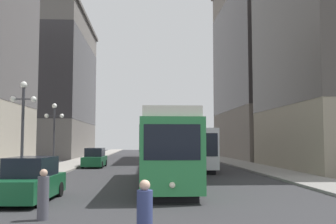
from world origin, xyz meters
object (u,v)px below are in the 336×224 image
at_px(lamp_post_left_near, 23,116).
at_px(lamp_post_left_far, 54,127).
at_px(pedestrian_crossing_far, 43,196).
at_px(transit_bus, 191,147).
at_px(streetcar, 164,148).
at_px(parked_car_left_near, 31,181).
at_px(pedestrian_crossing_near, 145,218).
at_px(parked_car_left_mid, 95,158).

xyz_separation_m(lamp_post_left_near, lamp_post_left_far, (0.00, 7.22, -0.30)).
bearing_deg(pedestrian_crossing_far, transit_bus, -107.70).
height_order(transit_bus, lamp_post_left_far, lamp_post_left_far).
bearing_deg(streetcar, parked_car_left_near, -135.94).
relative_size(transit_bus, pedestrian_crossing_near, 7.73).
distance_m(pedestrian_crossing_near, pedestrian_crossing_far, 4.92).
bearing_deg(pedestrian_crossing_near, transit_bus, 54.82).
height_order(parked_car_left_mid, lamp_post_left_far, lamp_post_left_far).
height_order(parked_car_left_near, parked_car_left_mid, same).
relative_size(pedestrian_crossing_near, lamp_post_left_far, 0.32).
height_order(pedestrian_crossing_far, lamp_post_left_near, lamp_post_left_near).
bearing_deg(transit_bus, pedestrian_crossing_near, -99.63).
distance_m(parked_car_left_near, pedestrian_crossing_far, 4.17).
distance_m(streetcar, lamp_post_left_near, 7.94).
height_order(streetcar, lamp_post_left_near, lamp_post_left_near).
bearing_deg(parked_car_left_mid, pedestrian_crossing_near, -79.20).
bearing_deg(lamp_post_left_near, lamp_post_left_far, 90.00).
relative_size(parked_car_left_near, pedestrian_crossing_near, 2.87).
distance_m(parked_car_left_near, pedestrian_crossing_near, 8.96).
height_order(streetcar, parked_car_left_near, streetcar).
bearing_deg(lamp_post_left_far, transit_bus, 27.56).
bearing_deg(streetcar, transit_bus, 76.20).
distance_m(pedestrian_crossing_far, lamp_post_left_near, 9.89).
xyz_separation_m(pedestrian_crossing_near, pedestrian_crossing_far, (-3.21, 3.73, -0.01)).
relative_size(streetcar, transit_bus, 1.15).
xyz_separation_m(pedestrian_crossing_far, lamp_post_left_near, (-3.42, 8.76, 3.07)).
bearing_deg(parked_car_left_near, pedestrian_crossing_near, -55.36).
distance_m(streetcar, pedestrian_crossing_far, 10.48).
xyz_separation_m(transit_bus, parked_car_left_mid, (-8.86, 2.89, -1.10)).
xyz_separation_m(transit_bus, pedestrian_crossing_far, (-7.34, -21.59, -1.20)).
xyz_separation_m(streetcar, parked_car_left_mid, (-5.82, 15.02, -1.26)).
height_order(pedestrian_crossing_near, lamp_post_left_near, lamp_post_left_near).
bearing_deg(transit_bus, parked_car_left_mid, 161.53).
relative_size(parked_car_left_mid, pedestrian_crossing_near, 2.97).
height_order(streetcar, lamp_post_left_far, lamp_post_left_far).
bearing_deg(pedestrian_crossing_far, pedestrian_crossing_near, 131.79).
bearing_deg(lamp_post_left_far, pedestrian_crossing_far, -77.91).
distance_m(parked_car_left_mid, lamp_post_left_far, 9.12).
bearing_deg(pedestrian_crossing_far, parked_car_left_mid, -85.38).
relative_size(streetcar, lamp_post_left_near, 2.57).
bearing_deg(lamp_post_left_near, parked_car_left_near, -68.70).
bearing_deg(streetcar, lamp_post_left_near, -174.56).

